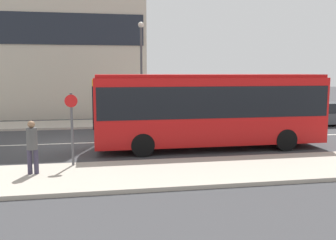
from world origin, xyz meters
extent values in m
plane|color=#3A3A3D|center=(0.00, 0.00, 0.00)|extent=(120.00, 120.00, 0.00)
cube|color=#B2A899|center=(0.00, -6.25, 0.07)|extent=(44.00, 3.50, 0.13)
cube|color=#B2A899|center=(0.00, 6.25, 0.07)|extent=(44.00, 3.50, 0.13)
cube|color=silver|center=(0.00, 0.00, 0.00)|extent=(41.80, 0.16, 0.01)
cube|color=#1E232D|center=(-0.82, 9.47, 6.42)|extent=(11.55, 0.08, 2.20)
cube|color=red|center=(6.50, -2.27, 1.74)|extent=(10.08, 2.53, 2.86)
cube|color=black|center=(6.50, -2.27, 2.17)|extent=(9.88, 2.56, 1.31)
cube|color=red|center=(6.50, -2.27, 3.24)|extent=(9.93, 2.33, 0.14)
cube|color=black|center=(1.43, -2.27, 2.00)|extent=(0.05, 2.23, 1.71)
cube|color=yellow|center=(1.43, -2.27, 2.96)|extent=(0.04, 1.77, 0.32)
cylinder|color=black|center=(3.37, -3.43, 0.48)|extent=(0.96, 0.28, 0.96)
cylinder|color=black|center=(3.37, -1.12, 0.48)|extent=(0.96, 0.28, 0.96)
cylinder|color=black|center=(9.62, -3.43, 0.48)|extent=(0.96, 0.28, 0.96)
cylinder|color=black|center=(9.62, -1.12, 0.48)|extent=(0.96, 0.28, 0.96)
cube|color=black|center=(11.77, 3.54, 0.49)|extent=(4.00, 1.85, 0.68)
cube|color=#21262B|center=(11.65, 3.54, 1.10)|extent=(2.20, 1.63, 0.55)
cylinder|color=black|center=(13.01, 2.71, 0.30)|extent=(0.60, 0.18, 0.60)
cylinder|color=black|center=(13.01, 4.38, 0.30)|extent=(0.60, 0.18, 0.60)
cylinder|color=black|center=(10.53, 2.71, 0.30)|extent=(0.60, 0.18, 0.60)
cylinder|color=black|center=(10.53, 4.38, 0.30)|extent=(0.60, 0.18, 0.60)
cube|color=#4C5156|center=(16.39, 3.45, 0.49)|extent=(3.98, 1.76, 0.68)
cube|color=#21262B|center=(16.27, 3.45, 1.14)|extent=(2.19, 1.55, 0.62)
cylinder|color=black|center=(15.15, 2.66, 0.30)|extent=(0.60, 0.18, 0.60)
cylinder|color=black|center=(15.15, 4.24, 0.30)|extent=(0.60, 0.18, 0.60)
cylinder|color=#383347|center=(-0.58, -5.82, 0.53)|extent=(0.15, 0.15, 0.81)
cylinder|color=#383347|center=(-0.38, -5.83, 0.53)|extent=(0.15, 0.15, 0.81)
cylinder|color=#4C4C4C|center=(-0.48, -5.82, 1.29)|extent=(0.34, 0.34, 0.70)
sphere|color=#936B4C|center=(-0.48, -5.82, 1.76)|extent=(0.23, 0.23, 0.23)
cylinder|color=#4C4C51|center=(0.72, -4.87, 1.41)|extent=(0.09, 0.09, 2.56)
cylinder|color=red|center=(0.72, -4.93, 2.42)|extent=(0.44, 0.03, 0.44)
cylinder|color=#4C4C51|center=(4.31, 5.14, 3.15)|extent=(0.14, 0.14, 6.04)
sphere|color=silver|center=(4.31, 5.14, 6.28)|extent=(0.36, 0.36, 0.36)
camera|label=1|loc=(1.68, -18.24, 3.42)|focal=40.00mm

